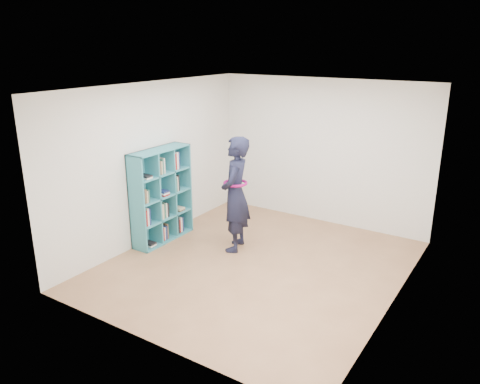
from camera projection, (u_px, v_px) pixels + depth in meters
The scene contains 9 objects.
floor at pixel (257, 265), 6.98m from camera, with size 4.50×4.50×0.00m, color #8A5E3E.
ceiling at pixel (259, 88), 6.19m from camera, with size 4.50×4.50×0.00m, color white.
wall_left at pixel (152, 163), 7.61m from camera, with size 0.02×4.50×2.60m, color silver.
wall_right at pixel (402, 208), 5.56m from camera, with size 0.02×4.50×2.60m, color silver.
wall_back at pixel (321, 152), 8.39m from camera, with size 4.00×0.02×2.60m, color silver.
wall_front at pixel (145, 235), 4.78m from camera, with size 4.00×0.02×2.60m, color silver.
bookshelf at pixel (160, 196), 7.68m from camera, with size 0.34×1.17×1.56m.
person at pixel (235, 194), 7.28m from camera, with size 0.63×0.77×1.83m.
smartphone at pixel (229, 185), 7.35m from camera, with size 0.05×0.10×0.14m.
Camera 1 is at (3.21, -5.44, 3.18)m, focal length 35.00 mm.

